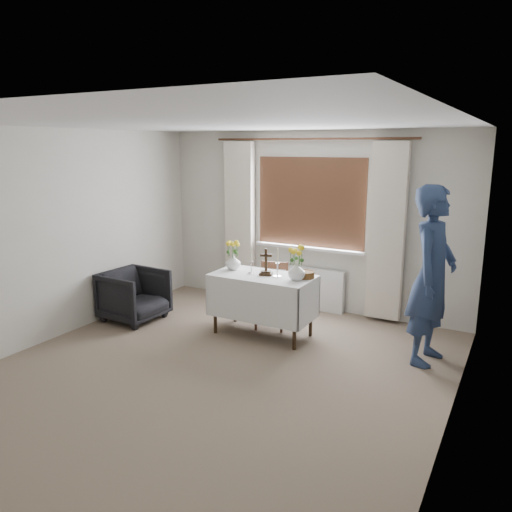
{
  "coord_description": "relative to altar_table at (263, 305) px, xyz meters",
  "views": [
    {
      "loc": [
        2.67,
        -3.95,
        2.3
      ],
      "look_at": [
        -0.05,
        1.0,
        1.04
      ],
      "focal_mm": 35.0,
      "sensor_mm": 36.0,
      "label": 1
    }
  ],
  "objects": [
    {
      "name": "flower_vase_left",
      "position": [
        -0.46,
        0.07,
        0.48
      ],
      "size": [
        0.25,
        0.25,
        0.2
      ],
      "primitive_type": "imported",
      "rotation": [
        0.0,
        0.0,
        -0.38
      ],
      "color": "silver",
      "rests_on": "altar_table"
    },
    {
      "name": "candlestick_right",
      "position": [
        0.19,
        0.01,
        0.56
      ],
      "size": [
        0.13,
        0.13,
        0.35
      ],
      "primitive_type": null,
      "rotation": [
        0.0,
        0.0,
        0.34
      ],
      "color": "white",
      "rests_on": "altar_table"
    },
    {
      "name": "radiator",
      "position": [
        0.07,
        1.22,
        -0.08
      ],
      "size": [
        1.1,
        0.1,
        0.6
      ],
      "primitive_type": "cube",
      "color": "silver",
      "rests_on": "ground"
    },
    {
      "name": "altar_table",
      "position": [
        0.0,
        0.0,
        0.0
      ],
      "size": [
        1.24,
        0.64,
        0.76
      ],
      "primitive_type": "cube",
      "color": "white",
      "rests_on": "ground"
    },
    {
      "name": "armchair",
      "position": [
        -1.75,
        -0.35,
        -0.04
      ],
      "size": [
        0.78,
        0.76,
        0.68
      ],
      "primitive_type": "imported",
      "rotation": [
        0.0,
        0.0,
        1.52
      ],
      "color": "black",
      "rests_on": "ground"
    },
    {
      "name": "candlestick_left",
      "position": [
        -0.15,
        -0.02,
        0.54
      ],
      "size": [
        0.12,
        0.12,
        0.32
      ],
      "primitive_type": null,
      "rotation": [
        0.0,
        0.0,
        0.34
      ],
      "color": "white",
      "rests_on": "altar_table"
    },
    {
      "name": "wooden_cross",
      "position": [
        0.03,
        0.02,
        0.54
      ],
      "size": [
        0.18,
        0.15,
        0.33
      ],
      "primitive_type": null,
      "rotation": [
        0.0,
        0.0,
        0.3
      ],
      "color": "black",
      "rests_on": "altar_table"
    },
    {
      "name": "wooden_chair",
      "position": [
        -0.02,
        0.29,
        0.04
      ],
      "size": [
        0.47,
        0.47,
        0.84
      ],
      "primitive_type": null,
      "rotation": [
        0.0,
        0.0,
        0.24
      ],
      "color": "#54341D",
      "rests_on": "ground"
    },
    {
      "name": "wicker_basket",
      "position": [
        0.5,
        0.13,
        0.42
      ],
      "size": [
        0.27,
        0.27,
        0.08
      ],
      "primitive_type": "cylinder",
      "rotation": [
        0.0,
        0.0,
        0.32
      ],
      "color": "brown",
      "rests_on": "altar_table"
    },
    {
      "name": "flower_vase_right",
      "position": [
        0.45,
        -0.01,
        0.49
      ],
      "size": [
        0.21,
        0.21,
        0.21
      ],
      "primitive_type": "imported",
      "rotation": [
        0.0,
        0.0,
        -0.03
      ],
      "color": "silver",
      "rests_on": "altar_table"
    },
    {
      "name": "ground",
      "position": [
        0.07,
        -1.2,
        -0.38
      ],
      "size": [
        5.0,
        5.0,
        0.0
      ],
      "primitive_type": "plane",
      "color": "#836E5A",
      "rests_on": "ground"
    },
    {
      "name": "person",
      "position": [
        1.92,
        0.19,
        0.57
      ],
      "size": [
        0.55,
        0.75,
        1.91
      ],
      "primitive_type": "imported",
      "rotation": [
        0.0,
        0.0,
        1.43
      ],
      "color": "navy",
      "rests_on": "ground"
    }
  ]
}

